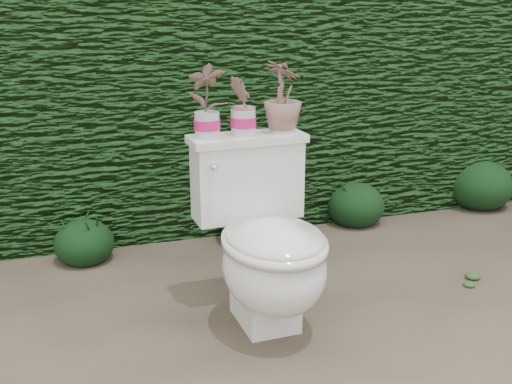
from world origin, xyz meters
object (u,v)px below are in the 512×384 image
object	(u,v)px
potted_plant_left	(207,102)
toilet	(267,247)
potted_plant_center	(243,107)
potted_plant_right	(283,98)

from	to	relation	value
potted_plant_left	toilet	bearing A→B (deg)	121.50
potted_plant_center	potted_plant_right	bearing A→B (deg)	108.85
potted_plant_left	potted_plant_right	world-z (taller)	potted_plant_left
potted_plant_left	potted_plant_center	world-z (taller)	potted_plant_left
potted_plant_left	potted_plant_right	bearing A→B (deg)	175.33
potted_plant_left	potted_plant_center	distance (m)	0.16
potted_plant_right	potted_plant_left	bearing A→B (deg)	65.98
potted_plant_left	potted_plant_center	xyz separation A→B (m)	(0.16, 0.01, -0.03)
potted_plant_center	potted_plant_right	xyz separation A→B (m)	(0.18, 0.01, 0.03)
toilet	potted_plant_right	size ratio (longest dim) A/B	2.64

